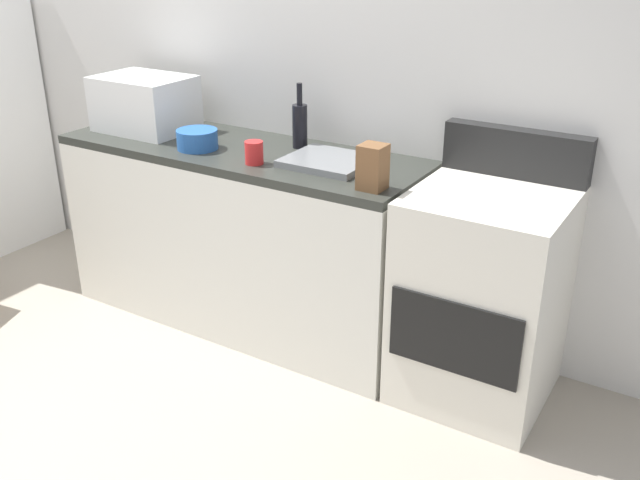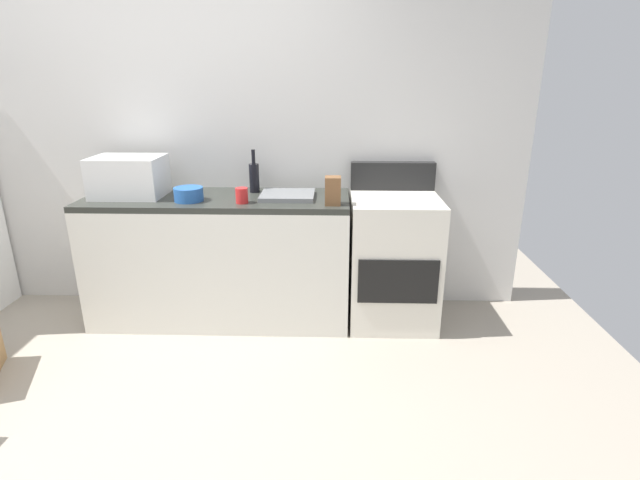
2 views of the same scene
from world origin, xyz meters
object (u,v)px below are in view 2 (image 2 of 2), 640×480
Objects in this scene: stove_oven at (393,258)px; wine_bottle at (254,177)px; microwave at (129,177)px; coffee_mug at (242,195)px; mixing_bowl at (189,194)px; knife_block at (333,191)px.

wine_bottle is at bearing 171.47° from stove_oven.
microwave reaches higher than stove_oven.
mixing_bowl is (-0.36, 0.05, -0.00)m from coffee_mug.
microwave is 1.53× the size of wine_bottle.
microwave is 4.60× the size of coffee_mug.
knife_block is (1.39, -0.19, -0.05)m from microwave.
stove_oven is 1.90m from microwave.
stove_oven is 1.14m from coffee_mug.
coffee_mug is at bearing -170.67° from stove_oven.
stove_oven is 5.79× the size of mixing_bowl.
mixing_bowl is at bearing -145.87° from wine_bottle.
coffee_mug is at bearing -7.51° from mixing_bowl.
stove_oven is 0.70m from knife_block.
microwave is 2.56× the size of knife_block.
microwave is at bearing 164.35° from mixing_bowl.
mixing_bowl is (-1.38, -0.12, 0.48)m from stove_oven.
coffee_mug is (0.80, -0.17, -0.09)m from microwave.
coffee_mug is at bearing -96.02° from wine_bottle.
knife_block is at bearing -4.12° from mixing_bowl.
microwave is at bearing 179.90° from stove_oven.
microwave is 0.82m from coffee_mug.
mixing_bowl is at bearing 172.49° from coffee_mug.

